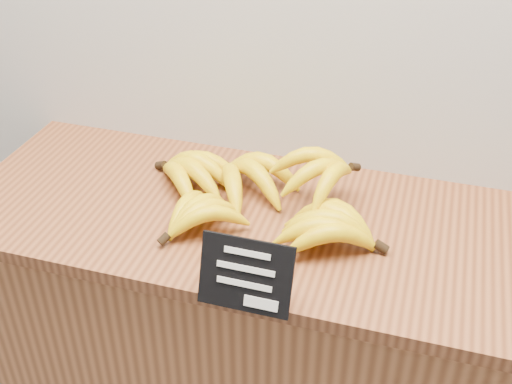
# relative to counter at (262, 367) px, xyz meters

# --- Properties ---
(counter) EXTENTS (1.40, 0.50, 0.90)m
(counter) POSITION_rel_counter_xyz_m (0.00, 0.00, 0.00)
(counter) COLOR #A76336
(counter) RESTS_ON ground
(counter_top) EXTENTS (1.34, 0.54, 0.03)m
(counter_top) POSITION_rel_counter_xyz_m (-0.00, 0.00, 0.47)
(counter_top) COLOR brown
(counter_top) RESTS_ON counter
(chalkboard_sign) EXTENTS (0.17, 0.05, 0.13)m
(chalkboard_sign) POSITION_rel_counter_xyz_m (0.05, -0.27, 0.54)
(chalkboard_sign) COLOR black
(chalkboard_sign) RESTS_ON counter_top
(banana_pile) EXTENTS (0.56, 0.41, 0.12)m
(banana_pile) POSITION_rel_counter_xyz_m (-0.01, 0.02, 0.52)
(banana_pile) COLOR yellow
(banana_pile) RESTS_ON counter_top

